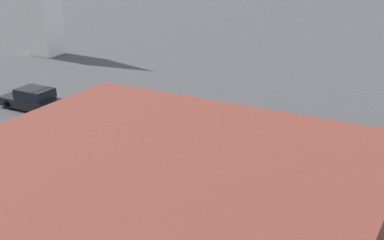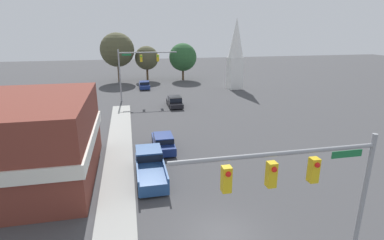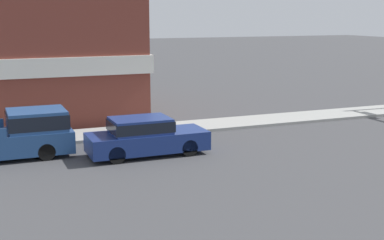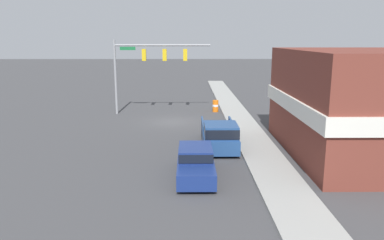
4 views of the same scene
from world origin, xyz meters
The scene contains 12 objects.
ground_plane centered at (0.00, 0.00, 0.00)m, with size 200.00×200.00×0.00m, color #424244.
near_signal_assembly centered at (2.32, -3.51, 5.03)m, with size 8.75×0.49×6.77m.
far_signal_assembly centered at (-3.03, 33.62, 5.78)m, with size 8.92×0.49×7.88m.
car_lead centered at (-1.65, 12.77, 0.79)m, with size 1.81×4.71×1.52m.
car_distant centered at (-1.62, 43.01, 0.74)m, with size 1.89×4.39×1.42m.
car_oncoming centered at (1.88, 28.54, 0.79)m, with size 1.88×4.78×1.52m.
pickup_truck_parked centered at (-3.26, 7.81, 0.90)m, with size 2.08×5.76×1.82m.
corner_brick_building centered at (-13.32, 9.05, 3.10)m, with size 12.13×11.93×6.22m.
church_steeple centered at (14.95, 39.54, 6.70)m, with size 2.76×2.76×12.81m.
backdrop_tree_left_far centered at (-6.39, 51.99, 6.62)m, with size 6.98×6.98×10.12m.
backdrop_tree_left_mid centered at (-0.38, 52.35, 4.80)m, with size 5.01×5.01×7.32m.
backdrop_tree_center centered at (7.29, 51.32, 4.91)m, with size 5.92×5.92×7.87m.
Camera 2 is at (-4.46, -13.27, 10.94)m, focal length 28.00 mm.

